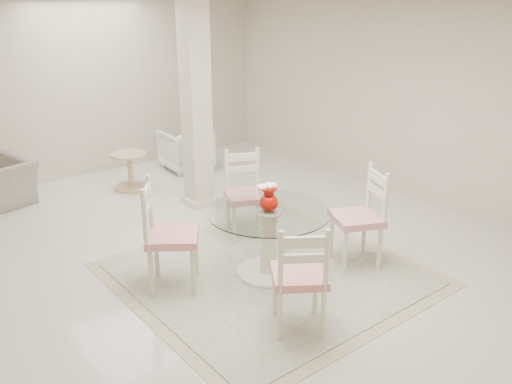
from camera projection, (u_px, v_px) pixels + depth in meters
ground at (225, 246)px, 6.19m from camera, size 7.00×7.00×0.00m
room_shell at (221, 83)px, 5.54m from camera, size 6.02×7.02×2.71m
column at (196, 106)px, 6.96m from camera, size 0.30×0.30×2.70m
area_rug at (268, 274)px, 5.58m from camera, size 2.81×2.81×0.02m
dining_table at (268, 243)px, 5.45m from camera, size 1.23×1.23×0.71m
red_vase at (269, 198)px, 5.29m from camera, size 0.22×0.19×0.29m
dining_chair_east at (364, 210)px, 5.60m from camera, size 0.62×0.62×1.17m
dining_chair_north at (245, 187)px, 6.30m from camera, size 0.60×0.60×1.13m
dining_chair_west at (164, 228)px, 5.13m from camera, size 0.67×0.67×1.21m
dining_chair_south at (301, 271)px, 4.44m from camera, size 0.62×0.62×1.11m
armchair_white at (186, 149)px, 8.78m from camera, size 0.75×0.77×0.66m
side_table at (130, 172)px, 7.92m from camera, size 0.52×0.52×0.54m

